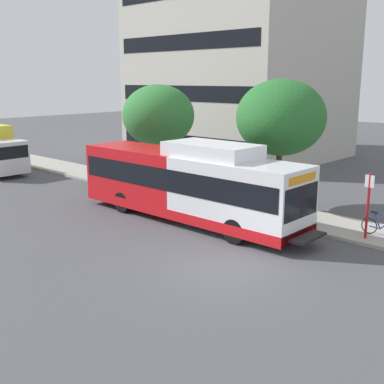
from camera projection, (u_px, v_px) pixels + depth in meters
ground_plane at (84, 223)px, 21.60m from camera, size 120.00×120.00×0.00m
sidewalk_curb at (218, 201)px, 25.29m from camera, size 3.00×56.00×0.14m
transit_bus at (188, 184)px, 21.68m from camera, size 2.58×12.25×3.65m
bus_stop_sign_pole at (368, 201)px, 18.82m from camera, size 0.10×0.36×2.60m
bicycle_parked at (383, 226)px, 19.25m from camera, size 0.52×1.76×1.02m
street_tree_near_stop at (281, 118)px, 22.92m from camera, size 4.25×4.25×6.17m
street_tree_mid_block at (158, 116)px, 28.49m from camera, size 4.24×4.24×5.86m
lattice_comm_tower at (161, 39)px, 48.82m from camera, size 1.10×1.10×30.69m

